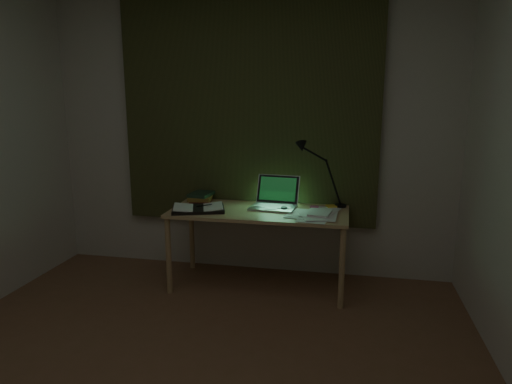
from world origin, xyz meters
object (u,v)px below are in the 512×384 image
at_px(desk, 259,249).
at_px(loose_papers, 313,213).
at_px(laptop, 273,193).
at_px(open_textbook, 198,208).
at_px(book_stack, 201,197).
at_px(desk_lamp, 342,175).

distance_m(desk, loose_papers, 0.55).
height_order(laptop, loose_papers, laptop).
height_order(open_textbook, loose_papers, open_textbook).
relative_size(book_stack, loose_papers, 0.60).
bearing_deg(desk, desk_lamp, 21.25).
relative_size(desk, loose_papers, 3.76).
relative_size(desk, open_textbook, 3.46).
distance_m(desk, book_stack, 0.68).
bearing_deg(desk_lamp, laptop, -154.55).
bearing_deg(book_stack, desk_lamp, 3.78).
height_order(loose_papers, desk_lamp, desk_lamp).
xyz_separation_m(desk, open_textbook, (-0.48, -0.10, 0.34)).
distance_m(book_stack, desk_lamp, 1.20).
distance_m(open_textbook, book_stack, 0.28).
height_order(desk, desk_lamp, desk_lamp).
relative_size(book_stack, desk_lamp, 0.43).
height_order(book_stack, desk_lamp, desk_lamp).
bearing_deg(laptop, desk, -138.25).
bearing_deg(book_stack, laptop, -8.55).
bearing_deg(desk_lamp, loose_papers, -118.76).
bearing_deg(open_textbook, book_stack, 85.52).
xyz_separation_m(laptop, desk_lamp, (0.54, 0.17, 0.13)).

